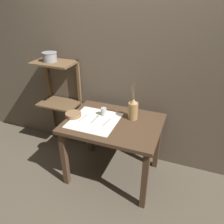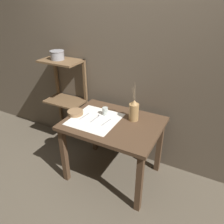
% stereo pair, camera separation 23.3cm
% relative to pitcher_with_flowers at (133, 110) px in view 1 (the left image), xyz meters
% --- Properties ---
extents(ground_plane, '(12.00, 12.00, 0.00)m').
position_rel_pitcher_with_flowers_xyz_m(ground_plane, '(-0.18, -0.15, -0.87)').
color(ground_plane, brown).
extents(stone_wall_back, '(7.00, 0.06, 2.40)m').
position_rel_pitcher_with_flowers_xyz_m(stone_wall_back, '(-0.18, 0.35, 0.33)').
color(stone_wall_back, brown).
rests_on(stone_wall_back, ground_plane).
extents(wooden_table, '(1.04, 0.78, 0.76)m').
position_rel_pitcher_with_flowers_xyz_m(wooden_table, '(-0.18, -0.15, -0.22)').
color(wooden_table, '#4C3523').
rests_on(wooden_table, ground_plane).
extents(wooden_shelf_unit, '(0.52, 0.33, 1.26)m').
position_rel_pitcher_with_flowers_xyz_m(wooden_shelf_unit, '(-1.07, 0.18, 0.00)').
color(wooden_shelf_unit, brown).
rests_on(wooden_shelf_unit, ground_plane).
extents(linen_cloth, '(0.51, 0.52, 0.00)m').
position_rel_pitcher_with_flowers_xyz_m(linen_cloth, '(-0.38, -0.19, -0.11)').
color(linen_cloth, white).
rests_on(linen_cloth, wooden_table).
extents(pitcher_with_flowers, '(0.11, 0.11, 0.45)m').
position_rel_pitcher_with_flowers_xyz_m(pitcher_with_flowers, '(0.00, 0.00, 0.00)').
color(pitcher_with_flowers, '#A87F4C').
rests_on(pitcher_with_flowers, wooden_table).
extents(wooden_bowl, '(0.18, 0.18, 0.05)m').
position_rel_pitcher_with_flowers_xyz_m(wooden_bowl, '(-0.64, -0.20, -0.09)').
color(wooden_bowl, '#8E6B47').
rests_on(wooden_bowl, wooden_table).
extents(glass_tumbler_near, '(0.06, 0.06, 0.09)m').
position_rel_pitcher_with_flowers_xyz_m(glass_tumbler_near, '(-0.33, -0.05, -0.06)').
color(glass_tumbler_near, '#B7C1BC').
rests_on(glass_tumbler_near, wooden_table).
extents(knife_center, '(0.03, 0.17, 0.00)m').
position_rel_pitcher_with_flowers_xyz_m(knife_center, '(-0.52, -0.19, -0.11)').
color(knife_center, '#939399').
rests_on(knife_center, wooden_table).
extents(spoon_outer, '(0.03, 0.18, 0.02)m').
position_rel_pitcher_with_flowers_xyz_m(spoon_outer, '(-0.38, -0.14, -0.11)').
color(spoon_outer, '#939399').
rests_on(spoon_outer, wooden_table).
extents(fork_inner, '(0.04, 0.17, 0.00)m').
position_rel_pitcher_with_flowers_xyz_m(fork_inner, '(-0.24, -0.19, -0.11)').
color(fork_inner, '#939399').
rests_on(fork_inner, wooden_table).
extents(metal_pot_large, '(0.18, 0.18, 0.11)m').
position_rel_pitcher_with_flowers_xyz_m(metal_pot_large, '(-1.11, 0.14, 0.45)').
color(metal_pot_large, '#939399').
rests_on(metal_pot_large, wooden_shelf_unit).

